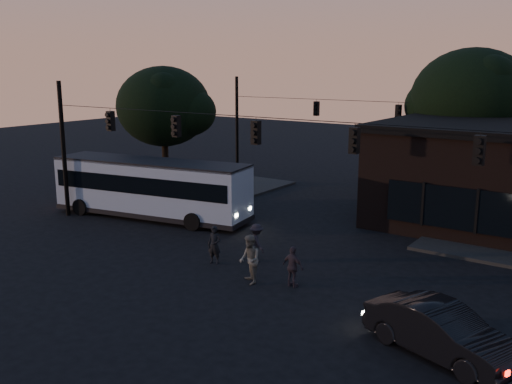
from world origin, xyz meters
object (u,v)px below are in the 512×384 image
Objects in this scene: pedestrian_a at (214,245)px; pedestrian_d at (257,243)px; pedestrian_c at (293,267)px; bus at (151,186)px; pedestrian_b at (250,259)px; car at (441,331)px.

pedestrian_a is 1.83m from pedestrian_d.
bus is at bearing -14.18° from pedestrian_c.
pedestrian_b is at bearing -35.85° from bus.
pedestrian_d is at bearing 32.08° from pedestrian_a.
pedestrian_d is (8.99, -2.65, -0.98)m from bus.
pedestrian_b is at bearing 97.97° from car.
pedestrian_c is (11.80, -4.26, -1.01)m from bus.
pedestrian_a is at bearing -37.31° from bus.
bus is 7.06× the size of pedestrian_d.
pedestrian_d reaches higher than pedestrian_a.
pedestrian_b is 1.70m from pedestrian_c.
bus is 7.34× the size of pedestrian_c.
car is 2.42× the size of pedestrian_b.
pedestrian_a is at bearing 73.06° from pedestrian_d.
pedestrian_a is 0.99× the size of pedestrian_d.
pedestrian_d is (-1.25, 2.26, -0.13)m from pedestrian_b.
bus reaches higher than pedestrian_b.
car is at bearing -173.79° from pedestrian_d.
pedestrian_a is at bearing 95.32° from car.
pedestrian_b is (2.54, -0.98, 0.14)m from pedestrian_a.
pedestrian_a is at bearing -160.73° from pedestrian_b.
bus is at bearing 89.11° from car.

